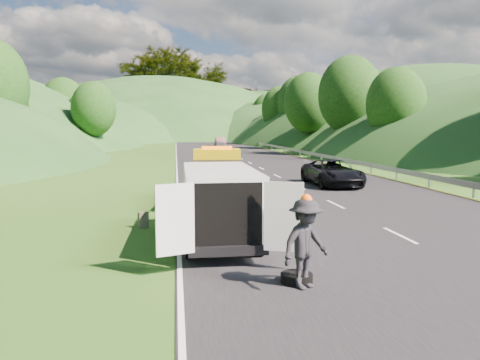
{
  "coord_description": "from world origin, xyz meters",
  "views": [
    {
      "loc": [
        -3.95,
        -15.6,
        3.42
      ],
      "look_at": [
        -1.42,
        2.83,
        1.3
      ],
      "focal_mm": 35.0,
      "sensor_mm": 36.0,
      "label": 1
    }
  ],
  "objects": [
    {
      "name": "guardrail",
      "position": [
        10.3,
        52.5,
        0.0
      ],
      "size": [
        0.06,
        140.0,
        1.52
      ],
      "primitive_type": "cube",
      "color": "gray",
      "rests_on": "ground"
    },
    {
      "name": "woman",
      "position": [
        -3.11,
        1.11,
        0.0
      ],
      "size": [
        0.53,
        0.66,
        1.63
      ],
      "primitive_type": "imported",
      "rotation": [
        0.0,
        0.0,
        1.39
      ],
      "color": "white",
      "rests_on": "ground"
    },
    {
      "name": "dist_car_c",
      "position": [
        1.62,
        93.49,
        0.0
      ],
      "size": [
        1.9,
        4.67,
        1.35
      ],
      "primitive_type": "imported",
      "color": "#93494D",
      "rests_on": "ground"
    },
    {
      "name": "dist_car_a",
      "position": [
        2.02,
        47.76,
        0.0
      ],
      "size": [
        1.72,
        4.27,
        1.46
      ],
      "primitive_type": "imported",
      "color": "#46474B",
      "rests_on": "ground"
    },
    {
      "name": "hills_backdrop",
      "position": [
        6.5,
        134.7,
        0.0
      ],
      "size": [
        201.0,
        288.6,
        44.0
      ],
      "primitive_type": null,
      "color": "#2D5B23",
      "rests_on": "ground"
    },
    {
      "name": "suitcase",
      "position": [
        -5.08,
        0.35,
        0.27
      ],
      "size": [
        0.39,
        0.31,
        0.55
      ],
      "primitive_type": "cube",
      "rotation": [
        0.0,
        0.0,
        0.42
      ],
      "color": "#53513E",
      "rests_on": "ground"
    },
    {
      "name": "white_van",
      "position": [
        -2.7,
        -1.91,
        1.25
      ],
      "size": [
        3.42,
        6.24,
        2.22
      ],
      "rotation": [
        0.0,
        0.0,
        -0.01
      ],
      "color": "black",
      "rests_on": "ground"
    },
    {
      "name": "child",
      "position": [
        -2.73,
        -0.19,
        0.0
      ],
      "size": [
        0.63,
        0.61,
        1.02
      ],
      "primitive_type": "imported",
      "rotation": [
        0.0,
        0.0,
        -0.69
      ],
      "color": "tan",
      "rests_on": "ground"
    },
    {
      "name": "dist_car_b",
      "position": [
        3.91,
        67.83,
        0.0
      ],
      "size": [
        1.66,
        4.77,
        1.57
      ],
      "primitive_type": "imported",
      "color": "brown",
      "rests_on": "ground"
    },
    {
      "name": "ground",
      "position": [
        0.0,
        0.0,
        0.0
      ],
      "size": [
        320.0,
        320.0,
        0.0
      ],
      "primitive_type": "plane",
      "color": "#38661E",
      "rests_on": "ground"
    },
    {
      "name": "worker",
      "position": [
        -1.27,
        -6.28,
        0.0
      ],
      "size": [
        1.43,
        1.26,
        1.93
      ],
      "primitive_type": "imported",
      "rotation": [
        0.0,
        0.0,
        0.55
      ],
      "color": "black",
      "rests_on": "ground"
    },
    {
      "name": "passing_suv",
      "position": [
        5.06,
        10.47,
        0.0
      ],
      "size": [
        2.58,
        5.42,
        1.49
      ],
      "primitive_type": "imported",
      "rotation": [
        0.0,
        0.0,
        0.02
      ],
      "color": "black",
      "rests_on": "ground"
    },
    {
      "name": "tree_line_left",
      "position": [
        -19.0,
        60.0,
        0.0
      ],
      "size": [
        14.0,
        140.0,
        14.0
      ],
      "primitive_type": null,
      "color": "#2A5017",
      "rests_on": "ground"
    },
    {
      "name": "spare_tire",
      "position": [
        -1.36,
        -5.92,
        0.0
      ],
      "size": [
        0.71,
        0.71,
        0.2
      ],
      "primitive_type": "cylinder",
      "color": "black",
      "rests_on": "ground"
    },
    {
      "name": "road_surface",
      "position": [
        3.0,
        40.0,
        0.01
      ],
      "size": [
        14.0,
        200.0,
        0.02
      ],
      "primitive_type": "cube",
      "color": "black",
      "rests_on": "ground"
    },
    {
      "name": "tree_line_right",
      "position": [
        23.0,
        60.0,
        0.0
      ],
      "size": [
        14.0,
        140.0,
        14.0
      ],
      "primitive_type": null,
      "color": "#2A5017",
      "rests_on": "ground"
    },
    {
      "name": "tow_truck",
      "position": [
        -2.14,
        5.09,
        1.23
      ],
      "size": [
        2.72,
        6.05,
        2.52
      ],
      "rotation": [
        0.0,
        0.0,
        -0.1
      ],
      "color": "black",
      "rests_on": "ground"
    }
  ]
}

